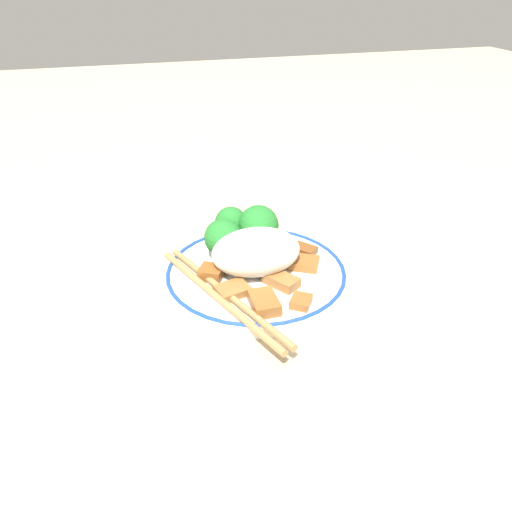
% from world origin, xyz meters
% --- Properties ---
extents(ground_plane, '(3.00, 3.00, 0.00)m').
position_xyz_m(ground_plane, '(0.00, 0.00, 0.00)').
color(ground_plane, '#C6B28E').
extents(plate, '(0.21, 0.21, 0.02)m').
position_xyz_m(plate, '(0.00, 0.00, 0.01)').
color(plate, white).
rests_on(plate, ground_plane).
extents(rice_mound, '(0.10, 0.07, 0.05)m').
position_xyz_m(rice_mound, '(0.00, -0.00, 0.04)').
color(rice_mound, white).
rests_on(rice_mound, plate).
extents(broccoli_back_left, '(0.05, 0.05, 0.06)m').
position_xyz_m(broccoli_back_left, '(0.02, 0.05, 0.05)').
color(broccoli_back_left, '#7FB756').
rests_on(broccoli_back_left, plate).
extents(broccoli_back_center, '(0.04, 0.04, 0.05)m').
position_xyz_m(broccoli_back_center, '(-0.01, 0.07, 0.05)').
color(broccoli_back_center, '#7FB756').
rests_on(broccoli_back_center, plate).
extents(broccoli_back_right, '(0.05, 0.05, 0.05)m').
position_xyz_m(broccoli_back_right, '(-0.03, 0.04, 0.04)').
color(broccoli_back_right, '#7FB756').
rests_on(broccoli_back_right, plate).
extents(meat_near_front, '(0.04, 0.04, 0.01)m').
position_xyz_m(meat_near_front, '(0.02, -0.04, 0.02)').
color(meat_near_front, '#9E6633').
rests_on(meat_near_front, plate).
extents(meat_near_left, '(0.04, 0.04, 0.01)m').
position_xyz_m(meat_near_left, '(-0.04, -0.04, 0.02)').
color(meat_near_left, '#9E6633').
rests_on(meat_near_left, plate).
extents(meat_near_right, '(0.03, 0.03, 0.01)m').
position_xyz_m(meat_near_right, '(0.03, -0.08, 0.02)').
color(meat_near_right, '#995B28').
rests_on(meat_near_right, plate).
extents(meat_near_back, '(0.04, 0.04, 0.01)m').
position_xyz_m(meat_near_back, '(0.06, -0.01, 0.02)').
color(meat_near_back, '#995B28').
rests_on(meat_near_back, plate).
extents(meat_on_rice_edge, '(0.03, 0.04, 0.01)m').
position_xyz_m(meat_on_rice_edge, '(-0.01, -0.07, 0.02)').
color(meat_on_rice_edge, '#995B28').
rests_on(meat_on_rice_edge, plate).
extents(meat_mid_left, '(0.03, 0.04, 0.01)m').
position_xyz_m(meat_mid_left, '(0.07, 0.02, 0.02)').
color(meat_mid_left, brown).
rests_on(meat_mid_left, plate).
extents(meat_mid_right, '(0.03, 0.03, 0.01)m').
position_xyz_m(meat_mid_right, '(-0.05, -0.00, 0.02)').
color(meat_mid_right, brown).
rests_on(meat_mid_right, plate).
extents(chopsticks, '(0.10, 0.21, 0.01)m').
position_xyz_m(chopsticks, '(-0.05, -0.04, 0.02)').
color(chopsticks, '#AD8451').
rests_on(chopsticks, plate).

